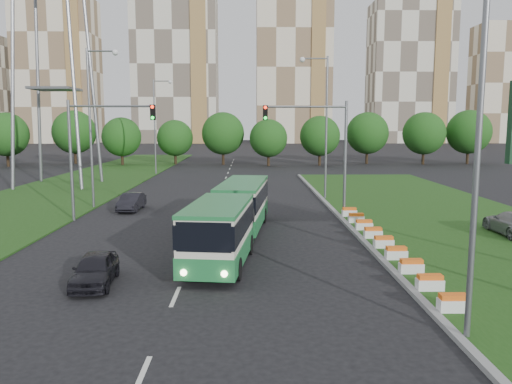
{
  "coord_description": "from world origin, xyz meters",
  "views": [
    {
      "loc": [
        -0.22,
        -24.11,
        6.45
      ],
      "look_at": [
        0.19,
        4.05,
        2.6
      ],
      "focal_mm": 35.0,
      "sensor_mm": 36.0,
      "label": 1
    }
  ],
  "objects_px": {
    "shopping_trolley": "(180,273)",
    "pedestrian": "(190,257)",
    "traffic_mast_median": "(322,140)",
    "car_left_near": "(95,269)",
    "traffic_mast_left": "(95,141)",
    "car_left_far": "(131,202)",
    "articulated_bus": "(232,215)"
  },
  "relations": [
    {
      "from": "pedestrian",
      "to": "traffic_mast_median",
      "type": "bearing_deg",
      "value": -36.0
    },
    {
      "from": "articulated_bus",
      "to": "car_left_near",
      "type": "xyz_separation_m",
      "value": [
        -5.31,
        -6.9,
        -0.92
      ]
    },
    {
      "from": "shopping_trolley",
      "to": "pedestrian",
      "type": "bearing_deg",
      "value": 22.58
    },
    {
      "from": "articulated_bus",
      "to": "car_left_near",
      "type": "height_order",
      "value": "articulated_bus"
    },
    {
      "from": "car_left_near",
      "to": "shopping_trolley",
      "type": "bearing_deg",
      "value": 6.28
    },
    {
      "from": "traffic_mast_median",
      "to": "car_left_near",
      "type": "xyz_separation_m",
      "value": [
        -11.21,
        -14.54,
        -4.7
      ]
    },
    {
      "from": "traffic_mast_left",
      "to": "shopping_trolley",
      "type": "distance_m",
      "value": 15.62
    },
    {
      "from": "traffic_mast_left",
      "to": "car_left_far",
      "type": "height_order",
      "value": "traffic_mast_left"
    },
    {
      "from": "articulated_bus",
      "to": "car_left_far",
      "type": "distance_m",
      "value": 13.28
    },
    {
      "from": "pedestrian",
      "to": "articulated_bus",
      "type": "bearing_deg",
      "value": -21.99
    },
    {
      "from": "articulated_bus",
      "to": "shopping_trolley",
      "type": "height_order",
      "value": "articulated_bus"
    },
    {
      "from": "articulated_bus",
      "to": "shopping_trolley",
      "type": "xyz_separation_m",
      "value": [
        -2.0,
        -6.23,
        -1.31
      ]
    },
    {
      "from": "traffic_mast_median",
      "to": "car_left_near",
      "type": "distance_m",
      "value": 18.96
    },
    {
      "from": "shopping_trolley",
      "to": "traffic_mast_median",
      "type": "bearing_deg",
      "value": 61.53
    },
    {
      "from": "car_left_far",
      "to": "pedestrian",
      "type": "relative_size",
      "value": 2.12
    },
    {
      "from": "traffic_mast_median",
      "to": "pedestrian",
      "type": "distance_m",
      "value": 16.24
    },
    {
      "from": "articulated_bus",
      "to": "car_left_near",
      "type": "distance_m",
      "value": 8.75
    },
    {
      "from": "traffic_mast_median",
      "to": "traffic_mast_left",
      "type": "distance_m",
      "value": 15.19
    },
    {
      "from": "traffic_mast_median",
      "to": "articulated_bus",
      "type": "xyz_separation_m",
      "value": [
        -5.91,
        -7.64,
        -3.78
      ]
    },
    {
      "from": "traffic_mast_left",
      "to": "pedestrian",
      "type": "relative_size",
      "value": 4.32
    },
    {
      "from": "articulated_bus",
      "to": "pedestrian",
      "type": "distance_m",
      "value": 6.3
    },
    {
      "from": "car_left_near",
      "to": "shopping_trolley",
      "type": "xyz_separation_m",
      "value": [
        3.31,
        0.67,
        -0.39
      ]
    },
    {
      "from": "car_left_near",
      "to": "shopping_trolley",
      "type": "distance_m",
      "value": 3.4
    },
    {
      "from": "traffic_mast_left",
      "to": "pedestrian",
      "type": "bearing_deg",
      "value": -58.92
    },
    {
      "from": "traffic_mast_left",
      "to": "shopping_trolley",
      "type": "xyz_separation_m",
      "value": [
        7.25,
        -12.87,
        -5.09
      ]
    },
    {
      "from": "pedestrian",
      "to": "shopping_trolley",
      "type": "xyz_separation_m",
      "value": [
        -0.41,
        -0.16,
        -0.67
      ]
    },
    {
      "from": "traffic_mast_left",
      "to": "car_left_far",
      "type": "relative_size",
      "value": 2.04
    },
    {
      "from": "car_left_far",
      "to": "shopping_trolley",
      "type": "xyz_separation_m",
      "value": [
        5.92,
        -16.84,
        -0.39
      ]
    },
    {
      "from": "traffic_mast_left",
      "to": "shopping_trolley",
      "type": "relative_size",
      "value": 15.36
    },
    {
      "from": "traffic_mast_left",
      "to": "pedestrian",
      "type": "xyz_separation_m",
      "value": [
        7.66,
        -12.71,
        -4.42
      ]
    },
    {
      "from": "traffic_mast_left",
      "to": "shopping_trolley",
      "type": "bearing_deg",
      "value": -60.61
    },
    {
      "from": "traffic_mast_median",
      "to": "pedestrian",
      "type": "height_order",
      "value": "traffic_mast_median"
    }
  ]
}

